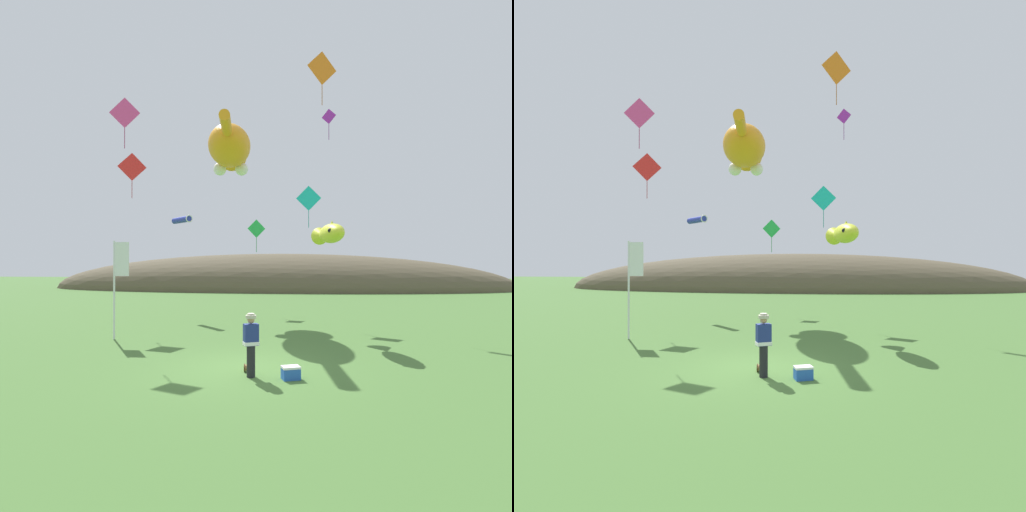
# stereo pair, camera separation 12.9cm
# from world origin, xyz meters

# --- Properties ---
(ground_plane) EXTENTS (120.00, 120.00, 0.00)m
(ground_plane) POSITION_xyz_m (0.00, 0.00, 0.00)
(ground_plane) COLOR #477033
(distant_hill_ridge) EXTENTS (51.49, 13.09, 7.86)m
(distant_hill_ridge) POSITION_xyz_m (0.00, 32.84, 0.00)
(distant_hill_ridge) COLOR brown
(distant_hill_ridge) RESTS_ON ground
(festival_attendant) EXTENTS (0.49, 0.41, 1.77)m
(festival_attendant) POSITION_xyz_m (0.28, -0.79, 0.95)
(festival_attendant) COLOR black
(festival_attendant) RESTS_ON ground
(kite_spool) EXTENTS (0.13, 0.24, 0.24)m
(kite_spool) POSITION_xyz_m (0.09, -0.28, 0.12)
(kite_spool) COLOR olive
(kite_spool) RESTS_ON ground
(picnic_cooler) EXTENTS (0.57, 0.47, 0.36)m
(picnic_cooler) POSITION_xyz_m (1.38, -0.90, 0.18)
(picnic_cooler) COLOR blue
(picnic_cooler) RESTS_ON ground
(festival_banner_pole) EXTENTS (0.66, 0.08, 4.05)m
(festival_banner_pole) POSITION_xyz_m (-5.70, 3.96, 2.65)
(festival_banner_pole) COLOR silver
(festival_banner_pole) RESTS_ON ground
(kite_giant_cat) EXTENTS (2.78, 8.23, 2.50)m
(kite_giant_cat) POSITION_xyz_m (-2.05, 10.45, 9.52)
(kite_giant_cat) COLOR orange
(kite_fish_windsock) EXTENTS (1.37, 3.09, 0.92)m
(kite_fish_windsock) POSITION_xyz_m (2.99, 5.03, 4.36)
(kite_fish_windsock) COLOR yellow
(kite_tube_streamer) EXTENTS (1.57, 1.62, 0.44)m
(kite_tube_streamer) POSITION_xyz_m (-4.97, 11.00, 5.61)
(kite_tube_streamer) COLOR #2633A5
(kite_diamond_red) EXTENTS (1.37, 0.54, 2.36)m
(kite_diamond_red) POSITION_xyz_m (-6.83, 8.14, 8.08)
(kite_diamond_red) COLOR red
(kite_diamond_pink) EXTENTS (1.33, 0.23, 2.25)m
(kite_diamond_pink) POSITION_xyz_m (-5.89, 5.03, 9.72)
(kite_diamond_pink) COLOR #E53F8C
(kite_diamond_green) EXTENTS (1.08, 0.43, 2.05)m
(kite_diamond_green) POSITION_xyz_m (-0.76, 12.97, 5.19)
(kite_diamond_green) COLOR green
(kite_diamond_orange) EXTENTS (1.34, 0.72, 2.40)m
(kite_diamond_orange) POSITION_xyz_m (2.77, 5.91, 11.76)
(kite_diamond_orange) COLOR orange
(kite_diamond_teal) EXTENTS (1.34, 0.09, 2.24)m
(kite_diamond_teal) POSITION_xyz_m (2.34, 9.56, 6.54)
(kite_diamond_teal) COLOR #19BFBF
(kite_diamond_violet) EXTENTS (0.77, 0.42, 1.76)m
(kite_diamond_violet) POSITION_xyz_m (3.53, 10.79, 11.32)
(kite_diamond_violet) COLOR purple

